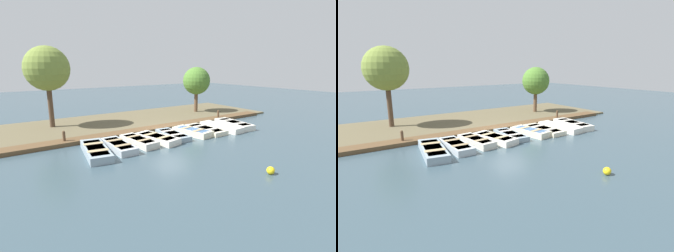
% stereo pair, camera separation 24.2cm
% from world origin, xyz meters
% --- Properties ---
extents(ground_plane, '(80.00, 80.00, 0.00)m').
position_xyz_m(ground_plane, '(0.00, 0.00, 0.00)').
color(ground_plane, '#384C56').
extents(shore_bank, '(8.00, 24.00, 0.14)m').
position_xyz_m(shore_bank, '(-5.00, 0.00, 0.07)').
color(shore_bank, brown).
rests_on(shore_bank, ground_plane).
extents(dock_walkway, '(1.12, 21.07, 0.24)m').
position_xyz_m(dock_walkway, '(-1.25, 0.00, 0.12)').
color(dock_walkway, brown).
rests_on(dock_walkway, ground_plane).
extents(rowboat_0, '(3.68, 1.69, 0.43)m').
position_xyz_m(rowboat_0, '(1.54, -5.93, 0.21)').
color(rowboat_0, '#8C9EA8').
rests_on(rowboat_0, ground_plane).
extents(rowboat_1, '(3.09, 1.05, 0.40)m').
position_xyz_m(rowboat_1, '(1.40, -4.57, 0.20)').
color(rowboat_1, '#B2BCC1').
rests_on(rowboat_1, ground_plane).
extents(rowboat_2, '(2.94, 1.28, 0.42)m').
position_xyz_m(rowboat_2, '(1.26, -3.20, 0.21)').
color(rowboat_2, beige).
rests_on(rowboat_2, ground_plane).
extents(rowboat_3, '(3.19, 1.80, 0.41)m').
position_xyz_m(rowboat_3, '(1.34, -1.95, 0.20)').
color(rowboat_3, silver).
rests_on(rowboat_3, ground_plane).
extents(rowboat_4, '(3.00, 1.22, 0.34)m').
position_xyz_m(rowboat_4, '(1.10, -0.59, 0.17)').
color(rowboat_4, '#8C9EA8').
rests_on(rowboat_4, ground_plane).
extents(rowboat_5, '(2.95, 1.67, 0.43)m').
position_xyz_m(rowboat_5, '(1.30, 0.93, 0.21)').
color(rowboat_5, beige).
rests_on(rowboat_5, ground_plane).
extents(rowboat_6, '(3.26, 1.33, 0.33)m').
position_xyz_m(rowboat_6, '(1.20, 2.21, 0.16)').
color(rowboat_6, beige).
rests_on(rowboat_6, ground_plane).
extents(rowboat_7, '(3.42, 1.33, 0.42)m').
position_xyz_m(rowboat_7, '(1.41, 3.57, 0.21)').
color(rowboat_7, silver).
rests_on(rowboat_7, ground_plane).
extents(rowboat_8, '(3.49, 1.49, 0.44)m').
position_xyz_m(rowboat_8, '(1.35, 5.03, 0.22)').
color(rowboat_8, silver).
rests_on(rowboat_8, ground_plane).
extents(mooring_post_near, '(0.17, 0.17, 0.87)m').
position_xyz_m(mooring_post_near, '(-1.22, -6.88, 0.44)').
color(mooring_post_near, brown).
rests_on(mooring_post_near, ground_plane).
extents(mooring_post_far, '(0.17, 0.17, 0.87)m').
position_xyz_m(mooring_post_far, '(-1.22, 5.91, 0.44)').
color(mooring_post_far, brown).
rests_on(mooring_post_far, ground_plane).
extents(buoy, '(0.35, 0.35, 0.35)m').
position_xyz_m(buoy, '(8.41, -0.57, 0.17)').
color(buoy, yellow).
rests_on(buoy, ground_plane).
extents(park_tree_far_left, '(3.18, 3.18, 6.01)m').
position_xyz_m(park_tree_far_left, '(-6.02, -6.57, 4.38)').
color(park_tree_far_left, '#4C3828').
rests_on(park_tree_far_left, ground_plane).
extents(park_tree_left, '(2.64, 2.64, 4.49)m').
position_xyz_m(park_tree_left, '(-4.99, 6.60, 3.14)').
color(park_tree_left, brown).
rests_on(park_tree_left, ground_plane).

